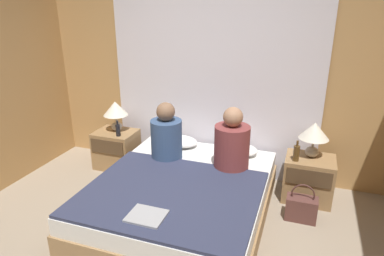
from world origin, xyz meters
TOP-DOWN VIEW (x-y plane):
  - wall_back at (0.00, 1.86)m, footprint 4.43×0.06m
  - curtain_panel at (0.00, 1.80)m, footprint 2.75×0.02m
  - bed at (0.00, 0.75)m, footprint 1.67×1.99m
  - nightstand_left at (-1.20, 1.47)m, footprint 0.52×0.43m
  - nightstand_right at (1.20, 1.47)m, footprint 0.52×0.43m
  - lamp_left at (-1.20, 1.53)m, footprint 0.31×0.31m
  - lamp_right at (1.20, 1.53)m, footprint 0.31×0.31m
  - pillow_left at (-0.37, 1.54)m, footprint 0.52×0.33m
  - pillow_right at (0.37, 1.54)m, footprint 0.52×0.33m
  - blanket_on_bed at (0.00, 0.45)m, footprint 1.61×1.35m
  - person_left_in_bed at (-0.34, 1.17)m, footprint 0.35×0.35m
  - person_right_in_bed at (0.40, 1.17)m, footprint 0.37×0.37m
  - beer_bottle_on_left_stand at (-1.09, 1.36)m, footprint 0.06×0.06m
  - beer_bottle_on_right_stand at (1.05, 1.36)m, footprint 0.07×0.07m
  - laptop_on_bed at (-0.04, 0.03)m, footprint 0.30×0.26m
  - handbag_on_floor at (1.16, 1.04)m, footprint 0.30×0.17m

SIDE VIEW (x-z plane):
  - handbag_on_floor at x=1.16m, z-range -0.07..0.33m
  - bed at x=0.00m, z-range 0.00..0.39m
  - nightstand_left at x=-1.20m, z-range 0.00..0.49m
  - nightstand_right at x=1.20m, z-range 0.00..0.49m
  - blanket_on_bed at x=0.00m, z-range 0.39..0.42m
  - laptop_on_bed at x=-0.04m, z-range 0.42..0.44m
  - pillow_left at x=-0.37m, z-range 0.39..0.51m
  - pillow_right at x=0.37m, z-range 0.39..0.51m
  - beer_bottle_on_left_stand at x=-1.09m, z-range 0.47..0.67m
  - beer_bottle_on_right_stand at x=1.05m, z-range 0.47..0.69m
  - person_left_in_bed at x=-0.34m, z-range 0.33..0.99m
  - person_right_in_bed at x=0.40m, z-range 0.33..1.01m
  - lamp_left at x=-1.20m, z-range 0.57..0.96m
  - lamp_right at x=1.20m, z-range 0.57..0.96m
  - curtain_panel at x=0.00m, z-range 0.00..2.36m
  - wall_back at x=0.00m, z-range 0.00..2.50m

